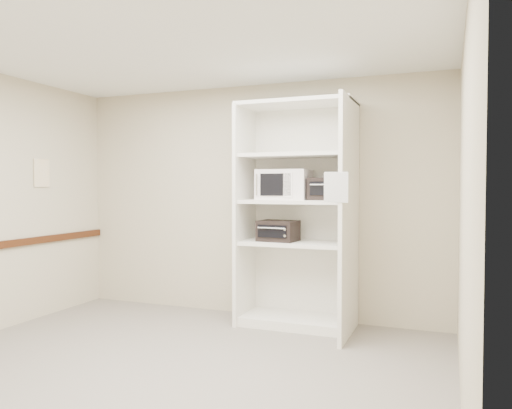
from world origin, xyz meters
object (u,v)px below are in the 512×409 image
(shelving_unit, at_px, (301,222))
(toaster_oven_lower, at_px, (278,231))
(toaster_oven_upper, at_px, (330,189))
(microwave, at_px, (284,185))

(shelving_unit, relative_size, toaster_oven_lower, 5.99)
(toaster_oven_lower, bearing_deg, toaster_oven_upper, 12.33)
(shelving_unit, bearing_deg, toaster_oven_lower, -168.08)
(toaster_oven_upper, bearing_deg, shelving_unit, -175.56)
(shelving_unit, bearing_deg, toaster_oven_upper, 2.15)
(toaster_oven_upper, bearing_deg, toaster_oven_lower, -171.27)
(shelving_unit, distance_m, microwave, 0.45)
(microwave, relative_size, toaster_oven_upper, 1.33)
(toaster_oven_upper, xyz_separation_m, toaster_oven_lower, (-0.55, -0.06, -0.46))
(toaster_oven_lower, bearing_deg, shelving_unit, 17.81)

